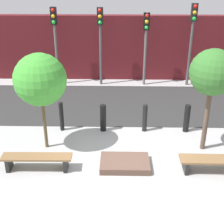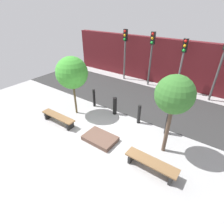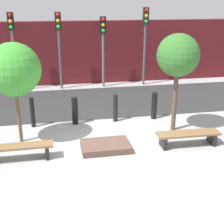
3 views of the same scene
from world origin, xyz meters
name	(u,v)px [view 3 (image 3 of 3)]	position (x,y,z in m)	size (l,w,h in m)	color
ground_plane	(105,149)	(0.00, 0.00, 0.00)	(18.00, 18.00, 0.00)	#9D9D9D
road_strip	(88,102)	(0.00, 4.50, 0.01)	(18.00, 4.20, 0.01)	#2D2D2D
building_facade	(80,53)	(0.00, 7.83, 1.57)	(16.20, 0.50, 3.14)	#511419
bench_left	(17,149)	(-2.49, -0.21, 0.33)	(1.98, 0.43, 0.44)	black
bench_right	(188,136)	(2.49, -0.21, 0.31)	(1.92, 0.50, 0.42)	black
planter_bed	(105,146)	(0.00, -0.01, 0.10)	(1.42, 0.94, 0.19)	brown
tree_behind_left_bench	(14,70)	(-2.49, 1.02, 2.26)	(1.56, 1.56, 3.05)	brown
tree_behind_right_bench	(178,56)	(2.49, 1.02, 2.50)	(1.35, 1.35, 3.20)	brown
bollard_far_left	(32,112)	(-2.17, 2.15, 0.52)	(0.15, 0.15, 1.05)	black
bollard_left	(75,111)	(-0.72, 2.15, 0.48)	(0.21, 0.21, 0.97)	black
bollard_center	(115,108)	(0.72, 2.15, 0.50)	(0.16, 0.16, 0.99)	black
bollard_right	(154,106)	(2.17, 2.15, 0.49)	(0.20, 0.20, 0.99)	black
traffic_light_west	(12,38)	(-3.14, 6.88, 2.50)	(0.28, 0.27, 3.62)	#5C5C5C
traffic_light_mid_west	(59,37)	(-1.05, 6.88, 2.50)	(0.28, 0.27, 3.61)	#4D4D4D
traffic_light_mid_east	(103,39)	(1.05, 6.88, 2.36)	(0.28, 0.27, 3.39)	slate
traffic_light_east	(145,33)	(3.14, 6.88, 2.61)	(0.28, 0.27, 3.79)	#4B4B4B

